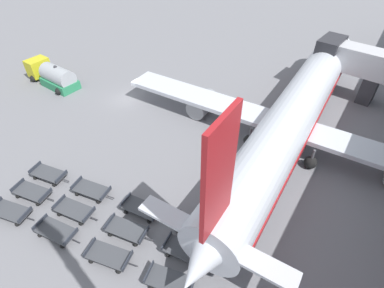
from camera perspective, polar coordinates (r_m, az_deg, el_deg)
name	(u,v)px	position (r m, az deg, el deg)	size (l,w,h in m)	color
ground_plane	(128,99)	(38.28, -12.07, 8.39)	(500.00, 500.00, 0.00)	gray
airplane	(293,115)	(30.88, 18.76, 5.20)	(37.30, 40.09, 12.69)	silver
fuel_tanker_secondary	(54,76)	(43.85, -24.81, 11.69)	(8.02, 3.70, 3.01)	yellow
baggage_dolly_row_near_col_a	(11,212)	(27.95, -31.23, -10.96)	(3.85, 2.18, 0.92)	#424449
baggage_dolly_row_near_col_b	(56,231)	(25.14, -24.45, -14.89)	(3.85, 1.93, 0.92)	#424449
baggage_dolly_row_near_col_c	(109,256)	(22.77, -15.53, -19.81)	(3.85, 2.17, 0.92)	#424449
baggage_dolly_row_near_col_d	(170,281)	(21.27, -4.17, -24.61)	(3.85, 2.16, 0.92)	#424449
baggage_dolly_row_mid_a_col_a	(32,192)	(28.61, -28.13, -8.09)	(3.85, 2.07, 0.92)	#424449
baggage_dolly_row_mid_a_col_b	(75,210)	(25.86, -21.46, -11.65)	(3.85, 1.98, 0.92)	#424449
baggage_dolly_row_mid_a_col_c	(127,230)	(23.60, -12.28, -15.71)	(3.85, 2.03, 0.92)	#424449
baggage_dolly_row_mid_a_col_d	(186,251)	(22.21, -1.22, -19.68)	(3.85, 1.92, 0.92)	#424449
baggage_dolly_row_mid_b_col_a	(49,174)	(29.59, -25.61, -5.18)	(3.85, 2.04, 0.92)	#424449
baggage_dolly_row_mid_b_col_b	(92,190)	(26.82, -18.58, -8.31)	(3.85, 2.03, 0.92)	#424449
baggage_dolly_row_mid_b_col_c	(142,208)	(24.59, -9.59, -11.97)	(3.84, 1.90, 0.92)	#424449
baggage_dolly_row_mid_b_col_d	(195,227)	(23.25, 0.54, -15.51)	(3.85, 1.95, 0.92)	#424449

